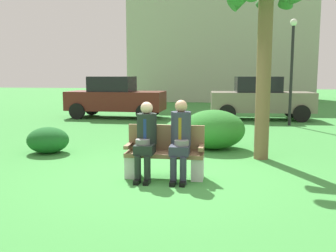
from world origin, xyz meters
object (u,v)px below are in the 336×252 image
park_bench (165,155)px  street_lamp (292,61)px  seated_man_right (180,136)px  seated_man_left (146,136)px  building_backdrop (220,28)px  parked_car_far (260,98)px  shrub_near_bench (213,129)px  parked_car_near (115,97)px  shrub_mid_lawn (48,140)px

park_bench → street_lamp: street_lamp is taller
seated_man_right → seated_man_left: bearing=-179.7°
building_backdrop → park_bench: bearing=-91.9°
building_backdrop → parked_car_far: bearing=-81.6°
shrub_near_bench → building_backdrop: size_ratio=0.12×
parked_car_near → park_bench: bearing=-68.6°
parked_car_near → street_lamp: 6.95m
street_lamp → seated_man_left: bearing=-116.0°
park_bench → building_backdrop: size_ratio=0.11×
shrub_mid_lawn → parked_car_far: size_ratio=0.24×
seated_man_left → parked_car_near: 9.29m
park_bench → shrub_mid_lawn: (-2.94, 1.62, -0.10)m
seated_man_left → shrub_near_bench: size_ratio=0.88×
parked_car_near → parked_car_far: 5.81m
shrub_mid_lawn → building_backdrop: size_ratio=0.08×
park_bench → shrub_near_bench: size_ratio=0.89×
street_lamp → seated_man_right: bearing=-112.1°
seated_man_right → shrub_mid_lawn: seated_man_right is taller
building_backdrop → seated_man_left: bearing=-92.7°
seated_man_left → shrub_mid_lawn: seated_man_left is taller
shrub_near_bench → parked_car_near: 7.27m
shrub_near_bench → building_backdrop: building_backdrop is taller
parked_car_far → street_lamp: street_lamp is taller
shrub_mid_lawn → street_lamp: 8.61m
seated_man_left → seated_man_right: size_ratio=0.97×
parked_car_far → seated_man_left: bearing=-106.9°
parked_car_near → building_backdrop: 13.43m
seated_man_left → parked_car_near: bearing=109.3°
parked_car_near → building_backdrop: bearing=71.5°
shrub_near_bench → parked_car_far: (1.66, 6.21, 0.37)m
parked_car_far → building_backdrop: 12.68m
parked_car_far → shrub_mid_lawn: bearing=-126.4°
park_bench → shrub_near_bench: 2.78m
park_bench → seated_man_right: (0.28, -0.12, 0.35)m
seated_man_right → building_backdrop: bearing=88.9°
shrub_near_bench → shrub_mid_lawn: (-3.70, -1.06, -0.17)m
park_bench → street_lamp: bearing=65.7°
seated_man_right → park_bench: bearing=157.0°
park_bench → parked_car_far: bearing=74.8°
shrub_mid_lawn → building_backdrop: 20.02m
shrub_near_bench → building_backdrop: bearing=90.3°
shrub_mid_lawn → parked_car_near: 7.05m
building_backdrop → shrub_near_bench: bearing=-89.7°
seated_man_left → street_lamp: street_lamp is taller
seated_man_left → parked_car_far: bearing=73.1°
seated_man_left → shrub_mid_lawn: 3.18m
seated_man_left → park_bench: bearing=21.3°
street_lamp → parked_car_near: bearing=168.3°
shrub_mid_lawn → parked_car_near: size_ratio=0.24×
seated_man_right → shrub_near_bench: (0.48, 2.80, -0.28)m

